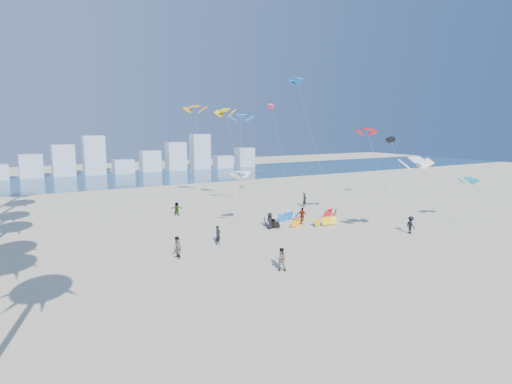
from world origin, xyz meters
TOP-DOWN VIEW (x-y plane):
  - ground at (0.00, 0.00)m, footprint 220.00×220.00m
  - ocean at (0.00, 72.00)m, footprint 220.00×220.00m
  - kitesurfer_near at (-1.19, 15.72)m, footprint 0.76×0.66m
  - kitesurfer_mid at (-0.40, 6.54)m, footprint 1.08×1.06m
  - kitesurfers_far at (6.89, 18.86)m, footprint 24.08×21.81m
  - grounded_kites at (10.94, 19.53)m, footprint 10.79×7.14m
  - flying_kites at (13.30, 24.21)m, footprint 28.77×41.46m
  - distant_skyline at (-1.19, 82.00)m, footprint 85.00×3.00m

SIDE VIEW (x-z plane):
  - ground at x=0.00m, z-range 0.00..0.00m
  - ocean at x=0.00m, z-range 0.01..0.01m
  - grounded_kites at x=10.94m, z-range -0.02..0.88m
  - kitesurfer_near at x=-1.19m, z-range 0.00..1.76m
  - kitesurfer_mid at x=-0.40m, z-range 0.00..1.76m
  - kitesurfers_far at x=6.89m, z-range -0.05..1.81m
  - distant_skyline at x=-1.19m, z-range -1.11..7.29m
  - flying_kites at x=13.30m, z-range 2.11..20.66m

